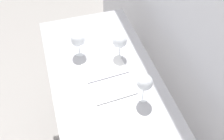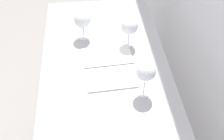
# 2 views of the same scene
# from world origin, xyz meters

# --- Properties ---
(back_wall) EXTENTS (3.80, 0.04, 2.60)m
(back_wall) POSITION_xyz_m (0.00, 0.49, 1.30)
(back_wall) COLOR silver
(back_wall) RESTS_ON ground_plane
(steel_counter) EXTENTS (1.40, 0.65, 0.90)m
(steel_counter) POSITION_xyz_m (0.00, -0.01, 0.79)
(steel_counter) COLOR #A8A8AD
(steel_counter) RESTS_ON ground_plane
(wine_glass_near_left) EXTENTS (0.09, 0.09, 0.16)m
(wine_glass_near_left) POSITION_xyz_m (-0.31, -0.11, 1.01)
(wine_glass_near_left) COLOR white
(wine_glass_near_left) RESTS_ON steel_counter
(wine_glass_far_right) EXTENTS (0.09, 0.09, 0.18)m
(wine_glass_far_right) POSITION_xyz_m (0.15, 0.16, 1.03)
(wine_glass_far_right) COLOR white
(wine_glass_far_right) RESTS_ON steel_counter
(wine_glass_far_left) EXTENTS (0.09, 0.09, 0.17)m
(wine_glass_far_left) POSITION_xyz_m (-0.21, 0.14, 1.02)
(wine_glass_far_left) COLOR white
(wine_glass_far_left) RESTS_ON steel_counter
(open_notebook) EXTENTS (0.34, 0.28, 0.01)m
(open_notebook) POSITION_xyz_m (-0.03, 0.02, 0.90)
(open_notebook) COLOR white
(open_notebook) RESTS_ON steel_counter
(tasting_sheet_upper) EXTENTS (0.23, 0.28, 0.00)m
(tasting_sheet_upper) POSITION_xyz_m (-0.40, 0.06, 0.90)
(tasting_sheet_upper) COLOR white
(tasting_sheet_upper) RESTS_ON steel_counter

